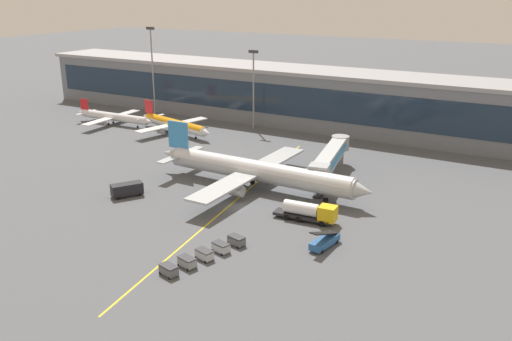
{
  "coord_description": "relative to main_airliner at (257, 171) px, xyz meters",
  "views": [
    {
      "loc": [
        48.15,
        -76.76,
        37.25
      ],
      "look_at": [
        -0.64,
        7.87,
        4.5
      ],
      "focal_mm": 38.23,
      "sensor_mm": 36.0,
      "label": 1
    }
  ],
  "objects": [
    {
      "name": "baggage_cart_1",
      "position": [
        7.18,
        -32.24,
        -2.94
      ],
      "size": [
        2.95,
        2.17,
        1.48
      ],
      "color": "gray",
      "rests_on": "ground_plane"
    },
    {
      "name": "baggage_cart_3",
      "position": [
        8.76,
        -26.04,
        -2.94
      ],
      "size": [
        2.95,
        2.17,
        1.48
      ],
      "color": "#B2B7BC",
      "rests_on": "ground_plane"
    },
    {
      "name": "apron_lead_in_line",
      "position": [
        -0.29,
        -7.88,
        -3.71
      ],
      "size": [
        11.76,
        79.22,
        0.01
      ],
      "primitive_type": "cube",
      "rotation": [
        0.0,
        0.0,
        0.14
      ],
      "color": "yellow",
      "rests_on": "ground_plane"
    },
    {
      "name": "commuter_jet_near",
      "position": [
        -61.83,
        25.23,
        -1.4
      ],
      "size": [
        27.24,
        21.76,
        6.49
      ],
      "color": "white",
      "rests_on": "ground_plane"
    },
    {
      "name": "belt_loader",
      "position": [
        21.46,
        -16.78,
        -2.73
      ],
      "size": [
        2.81,
        7.02,
        3.49
      ],
      "color": "#285B9E",
      "rests_on": "ground_plane"
    },
    {
      "name": "commuter_jet_far",
      "position": [
        -40.8,
        26.29,
        -1.22
      ],
      "size": [
        28.37,
        22.73,
        7.48
      ],
      "color": "white",
      "rests_on": "ground_plane"
    },
    {
      "name": "main_airliner",
      "position": [
        0.0,
        0.0,
        0.0
      ],
      "size": [
        46.61,
        37.06,
        11.18
      ],
      "color": "#B2B7BC",
      "rests_on": "ground_plane"
    },
    {
      "name": "fuel_tanker",
      "position": [
        15.38,
        -9.19,
        -1.97
      ],
      "size": [
        10.96,
        3.32,
        3.25
      ],
      "color": "#232326",
      "rests_on": "ground_plane"
    },
    {
      "name": "baggage_cart_2",
      "position": [
        7.97,
        -29.14,
        -2.94
      ],
      "size": [
        2.95,
        2.17,
        1.48
      ],
      "color": "#B2B7BC",
      "rests_on": "ground_plane"
    },
    {
      "name": "baggage_cart_0",
      "position": [
        6.38,
        -35.34,
        -2.94
      ],
      "size": [
        2.95,
        2.17,
        1.48
      ],
      "color": "#595B60",
      "rests_on": "ground_plane"
    },
    {
      "name": "lavatory_truck",
      "position": [
        -19.3,
        -15.76,
        -2.3
      ],
      "size": [
        5.02,
        6.14,
        2.5
      ],
      "color": "black",
      "rests_on": "ground_plane"
    },
    {
      "name": "baggage_cart_4",
      "position": [
        9.56,
        -22.94,
        -2.94
      ],
      "size": [
        2.95,
        2.17,
        1.48
      ],
      "color": "#595B60",
      "rests_on": "ground_plane"
    },
    {
      "name": "jet_bridge",
      "position": [
        9.96,
        13.09,
        1.03
      ],
      "size": [
        8.2,
        25.0,
        6.42
      ],
      "color": "#B2B7BC",
      "rests_on": "ground_plane"
    },
    {
      "name": "apron_light_mast_1",
      "position": [
        -60.28,
        41.5,
        11.53
      ],
      "size": [
        2.8,
        0.5,
        26.42
      ],
      "color": "gray",
      "rests_on": "ground_plane"
    },
    {
      "name": "apron_light_mast_2",
      "position": [
        -24.94,
        41.5,
        9.01
      ],
      "size": [
        2.8,
        0.5,
        21.55
      ],
      "color": "gray",
      "rests_on": "ground_plane"
    },
    {
      "name": "terminal_building",
      "position": [
        -16.13,
        53.46,
        4.23
      ],
      "size": [
        180.25,
        18.17,
        15.85
      ],
      "color": "slate",
      "rests_on": "ground_plane"
    },
    {
      "name": "ground_plane",
      "position": [
        1.57,
        -9.88,
        -3.72
      ],
      "size": [
        700.0,
        700.0,
        0.0
      ],
      "primitive_type": "plane",
      "color": "#515459"
    }
  ]
}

